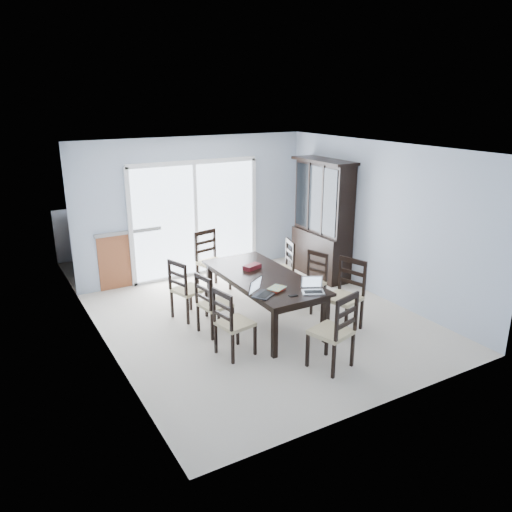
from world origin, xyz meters
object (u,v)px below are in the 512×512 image
(dining_table, at_px, (263,280))
(chair_end_far, at_px, (209,254))
(game_box, at_px, (252,267))
(hot_tub, at_px, (137,243))
(china_hutch, at_px, (322,221))
(chair_left_near, at_px, (229,316))
(laptop_dark, at_px, (264,292))
(laptop_silver, at_px, (313,289))
(chair_left_mid, at_px, (209,298))
(chair_right_far, at_px, (284,262))
(cell_phone, at_px, (293,296))
(chair_end_near, at_px, (338,324))
(chair_right_near, at_px, (347,287))
(chair_left_far, at_px, (183,283))
(chair_right_mid, at_px, (313,274))

(dining_table, xyz_separation_m, chair_end_far, (-0.09, 1.69, -0.04))
(game_box, bearing_deg, hot_tub, 106.38)
(china_hutch, bearing_deg, chair_left_near, -146.65)
(laptop_dark, relative_size, laptop_silver, 1.10)
(dining_table, bearing_deg, chair_left_mid, 177.81)
(game_box, height_order, hot_tub, hot_tub)
(dining_table, bearing_deg, chair_right_far, 41.63)
(cell_phone, relative_size, hot_tub, 0.06)
(chair_right_far, relative_size, chair_end_near, 0.94)
(chair_right_near, bearing_deg, chair_end_far, 6.16)
(chair_left_mid, relative_size, hot_tub, 0.52)
(chair_left_mid, bearing_deg, laptop_silver, 40.55)
(chair_left_near, xyz_separation_m, chair_left_far, (-0.08, 1.38, 0.01))
(chair_left_mid, relative_size, chair_end_far, 0.88)
(chair_left_near, height_order, laptop_silver, chair_left_near)
(chair_left_mid, height_order, laptop_silver, chair_left_mid)
(dining_table, xyz_separation_m, game_box, (0.00, 0.34, 0.11))
(chair_right_mid, bearing_deg, game_box, 59.68)
(dining_table, height_order, chair_right_far, chair_right_far)
(chair_left_mid, distance_m, cell_phone, 1.23)
(chair_right_far, relative_size, game_box, 3.98)
(chair_left_far, bearing_deg, chair_left_near, -14.60)
(chair_right_far, xyz_separation_m, chair_end_far, (-0.96, 0.92, 0.05))
(chair_end_far, distance_m, laptop_silver, 2.63)
(chair_left_mid, height_order, chair_right_near, chair_right_near)
(chair_end_far, distance_m, hot_tub, 1.85)
(chair_left_near, bearing_deg, chair_left_far, 172.97)
(chair_left_mid, xyz_separation_m, chair_left_far, (-0.13, 0.66, 0.02))
(dining_table, xyz_separation_m, chair_left_far, (-0.99, 0.69, -0.09))
(chair_right_near, distance_m, chair_end_far, 2.67)
(chair_right_far, bearing_deg, chair_end_far, 62.03)
(chair_right_mid, height_order, chair_right_far, chair_right_far)
(chair_right_near, xyz_separation_m, laptop_silver, (-0.73, -0.15, 0.16))
(chair_end_near, distance_m, cell_phone, 0.79)
(china_hutch, relative_size, chair_end_near, 1.86)
(chair_left_near, xyz_separation_m, cell_phone, (0.86, -0.20, 0.18))
(chair_right_mid, bearing_deg, laptop_dark, 101.96)
(chair_left_mid, bearing_deg, chair_right_far, 104.12)
(dining_table, distance_m, chair_left_near, 1.14)
(game_box, bearing_deg, dining_table, -90.31)
(dining_table, bearing_deg, chair_left_near, -143.22)
(game_box, bearing_deg, chair_left_far, 160.11)
(chair_right_far, xyz_separation_m, hot_tub, (-1.76, 2.59, -0.07))
(game_box, bearing_deg, chair_left_near, -131.92)
(chair_left_mid, xyz_separation_m, hot_tub, (-0.02, 3.33, -0.04))
(chair_end_near, height_order, cell_phone, chair_end_near)
(chair_right_mid, relative_size, game_box, 3.75)
(chair_right_mid, xyz_separation_m, hot_tub, (-1.89, 3.26, -0.03))
(hot_tub, bearing_deg, cell_phone, -78.93)
(chair_right_mid, distance_m, laptop_silver, 1.29)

